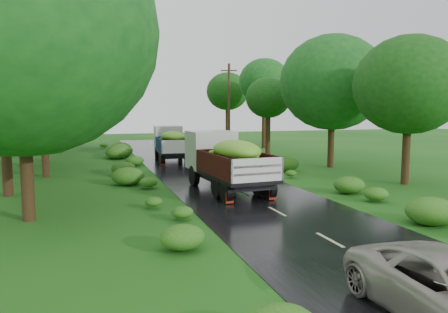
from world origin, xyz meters
name	(u,v)px	position (x,y,z in m)	size (l,w,h in m)	color
ground	(330,240)	(0.00, 0.00, 0.00)	(120.00, 120.00, 0.00)	#154F10
road	(267,206)	(0.00, 5.00, 0.01)	(6.50, 80.00, 0.02)	black
road_lines	(259,201)	(0.00, 6.00, 0.02)	(0.12, 69.60, 0.00)	#BFB78C
truck_near	(225,158)	(-0.60, 9.07, 1.65)	(2.90, 7.08, 2.91)	black
truck_far	(171,142)	(-0.90, 22.13, 1.51)	(2.62, 6.49, 2.68)	black
utility_pole	(229,109)	(4.25, 23.14, 4.03)	(1.33, 0.53, 7.83)	#382616
trees_left	(37,71)	(-10.43, 21.76, 6.74)	(6.59, 36.05, 9.07)	black
trees_right	(295,88)	(9.10, 20.74, 5.80)	(5.98, 32.47, 8.28)	black
shrubs	(210,170)	(0.00, 14.00, 0.35)	(11.90, 44.00, 0.70)	#245A15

